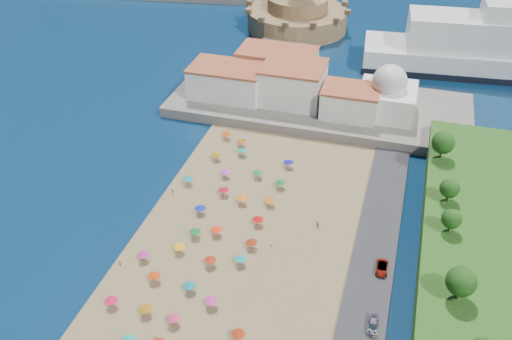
% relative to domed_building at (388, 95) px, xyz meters
% --- Properties ---
extents(ground, '(700.00, 700.00, 0.00)m').
position_rel_domed_building_xyz_m(ground, '(-30.00, -71.00, -8.97)').
color(ground, '#071938').
rests_on(ground, ground).
extents(terrace, '(90.00, 36.00, 3.00)m').
position_rel_domed_building_xyz_m(terrace, '(-20.00, 2.00, -7.47)').
color(terrace, '#59544C').
rests_on(terrace, ground).
extents(jetty, '(18.00, 70.00, 2.40)m').
position_rel_domed_building_xyz_m(jetty, '(-42.00, 37.00, -7.77)').
color(jetty, '#59544C').
rests_on(jetty, ground).
extents(waterfront_buildings, '(57.00, 29.00, 11.00)m').
position_rel_domed_building_xyz_m(waterfront_buildings, '(-33.05, 2.64, -1.10)').
color(waterfront_buildings, silver).
rests_on(waterfront_buildings, terrace).
extents(domed_building, '(16.00, 16.00, 15.00)m').
position_rel_domed_building_xyz_m(domed_building, '(0.00, 0.00, 0.00)').
color(domed_building, silver).
rests_on(domed_building, terrace).
extents(fortress, '(40.00, 40.00, 32.40)m').
position_rel_domed_building_xyz_m(fortress, '(-42.00, 67.00, -2.29)').
color(fortress, '#97794B').
rests_on(fortress, ground).
extents(beach_parasols, '(31.54, 116.92, 2.20)m').
position_rel_domed_building_xyz_m(beach_parasols, '(-31.14, -82.13, -6.83)').
color(beach_parasols, gray).
rests_on(beach_parasols, beach).
extents(beachgoers, '(38.12, 75.99, 1.85)m').
position_rel_domed_building_xyz_m(beachgoers, '(-34.19, -83.34, -7.88)').
color(beachgoers, tan).
rests_on(beachgoers, beach).
extents(hillside_trees, '(13.71, 110.63, 7.27)m').
position_rel_domed_building_xyz_m(hillside_trees, '(18.17, -76.59, 1.01)').
color(hillside_trees, '#382314').
rests_on(hillside_trees, hillside).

